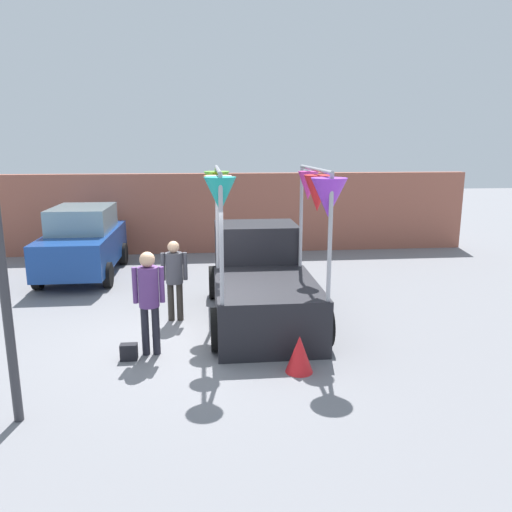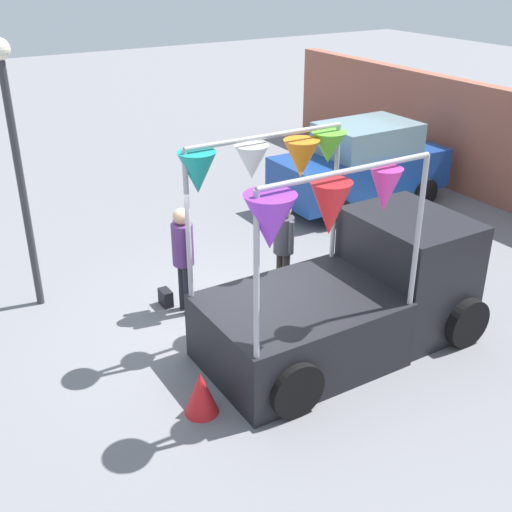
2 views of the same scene
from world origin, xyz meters
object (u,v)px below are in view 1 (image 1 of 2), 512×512
Objects in this scene: parked_car at (83,241)px; handbag at (129,352)px; person_vendor at (174,273)px; folded_kite_bundle_crimson at (299,354)px; person_customer at (149,293)px; vendor_truck at (261,273)px.

parked_car is 6.14m from handbag.
parked_car is 2.42× the size of person_vendor.
person_vendor reaches higher than folded_kite_bundle_crimson.
person_customer reaches higher than folded_kite_bundle_crimson.
vendor_truck is at bearing -40.74° from parked_car.
folded_kite_bundle_crimson is (4.74, -6.49, -0.64)m from parked_car.
vendor_truck is 14.95× the size of handbag.
folded_kite_bundle_crimson is at bearing -21.22° from person_customer.
handbag is (-0.35, -0.20, -0.96)m from person_customer.
person_customer is 2.69m from folded_kite_bundle_crimson.
person_customer is 1.04m from handbag.
handbag is at bearing -70.89° from parked_car.
handbag is (-2.43, -1.95, -0.78)m from vendor_truck.
person_vendor is 2.75× the size of folded_kite_bundle_crimson.
person_vendor is (2.67, -3.88, 0.05)m from parked_car.
person_customer is at bearing 158.78° from folded_kite_bundle_crimson.
parked_car is 2.22× the size of person_customer.
person_customer is 1.09× the size of person_vendor.
parked_car is (-4.42, 3.81, 0.02)m from vendor_truck.
folded_kite_bundle_crimson is at bearing -53.84° from parked_car.
folded_kite_bundle_crimson is (2.07, -2.61, -0.70)m from person_vendor.
vendor_truck reaches higher than folded_kite_bundle_crimson.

